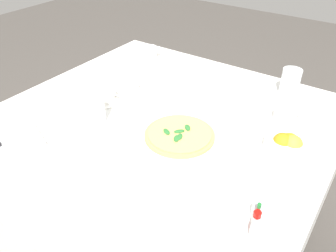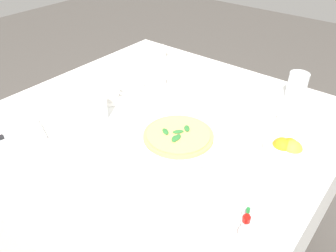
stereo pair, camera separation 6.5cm
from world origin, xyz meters
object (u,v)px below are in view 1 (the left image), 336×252
coffee_cup_back_corner (105,94)px  pizza_plate (180,138)px  dinner_knife (5,142)px  citrus_bowl (288,145)px  water_glass_near_right (94,110)px  napkin_folded (5,146)px  salt_shaker (257,211)px  coffee_cup_center_back (150,53)px  water_glass_near_left (290,84)px  water_glass_right_edge (228,90)px  pepper_shaker (255,230)px  pizza (180,135)px  coffee_cup_far_right (285,115)px  coffee_cup_left_edge (151,81)px  hot_sauce_bottle (256,218)px

coffee_cup_back_corner → pizza_plate: bearing=-98.2°
coffee_cup_back_corner → dinner_knife: 0.41m
citrus_bowl → dinner_knife: bearing=123.4°
water_glass_near_right → napkin_folded: (-0.28, 0.12, -0.04)m
coffee_cup_back_corner → salt_shaker: size_ratio=2.31×
pizza_plate → napkin_folded: napkin_folded is taller
coffee_cup_center_back → water_glass_near_left: bearing=-87.4°
coffee_cup_center_back → water_glass_right_edge: bearing=-108.2°
pepper_shaker → pizza: bearing=58.4°
pizza → coffee_cup_back_corner: 0.39m
water_glass_near_left → salt_shaker: water_glass_near_left is taller
napkin_folded → water_glass_near_right: bearing=-4.2°
coffee_cup_far_right → salt_shaker: (-0.47, -0.09, -0.00)m
salt_shaker → pizza: bearing=64.2°
coffee_cup_back_corner → napkin_folded: 0.41m
coffee_cup_back_corner → water_glass_near_right: 0.14m
napkin_folded → water_glass_near_left: bearing=-16.2°
water_glass_near_left → dinner_knife: size_ratio=0.56×
coffee_cup_left_edge → dinner_knife: (-0.59, 0.13, -0.00)m
coffee_cup_back_corner → water_glass_right_edge: (0.26, -0.40, 0.02)m
water_glass_right_edge → salt_shaker: bearing=-146.4°
napkin_folded → dinner_knife: (0.00, -0.00, 0.01)m
dinner_knife → water_glass_near_right: bearing=-11.1°
water_glass_right_edge → water_glass_near_left: bearing=-41.7°
water_glass_right_edge → salt_shaker: 0.57m
pizza_plate → dinner_knife: bearing=128.5°
pizza_plate → coffee_cup_center_back: bearing=45.4°
water_glass_near_left → pepper_shaker: water_glass_near_left is taller
coffee_cup_left_edge → salt_shaker: 0.76m
coffee_cup_left_edge → water_glass_near_right: 0.32m
pizza_plate → citrus_bowl: (0.14, -0.31, 0.02)m
coffee_cup_center_back → citrus_bowl: size_ratio=0.87×
coffee_cup_back_corner → pepper_shaker: 0.78m
napkin_folded → water_glass_right_edge: bearing=-14.3°
pizza → pizza_plate: bearing=-21.0°
pizza → coffee_cup_far_right: coffee_cup_far_right is taller
pizza_plate → coffee_cup_left_edge: bearing=50.6°
pizza → coffee_cup_far_right: bearing=-38.8°
coffee_cup_left_edge → napkin_folded: coffee_cup_left_edge is taller
napkin_folded → hot_sauce_bottle: hot_sauce_bottle is taller
water_glass_right_edge → napkin_folded: bearing=145.8°
pizza → hot_sauce_bottle: hot_sauce_bottle is taller
citrus_bowl → pepper_shaker: size_ratio=2.67×
water_glass_right_edge → dinner_knife: (-0.66, 0.45, -0.03)m
water_glass_near_right → water_glass_near_left: bearing=-40.8°
coffee_cup_far_right → water_glass_right_edge: (0.01, 0.23, 0.03)m
water_glass_right_edge → pizza_plate: bearing=177.1°
water_glass_right_edge → napkin_folded: 0.81m
pizza → citrus_bowl: (0.14, -0.31, 0.00)m
pizza_plate → hot_sauce_bottle: size_ratio=3.67×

